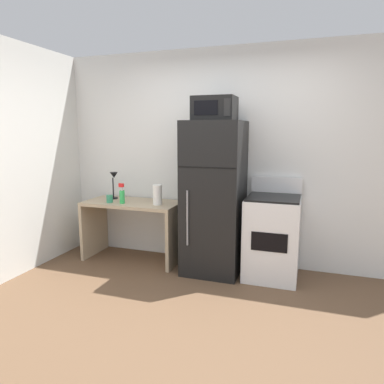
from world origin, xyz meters
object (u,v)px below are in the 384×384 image
(refrigerator, at_px, (214,198))
(oven_range, at_px, (272,237))
(coffee_mug, at_px, (110,199))
(paper_towel_roll, at_px, (157,195))
(desk, at_px, (133,219))
(microwave, at_px, (215,109))
(desk_lamp, at_px, (114,181))
(spray_bottle, at_px, (122,195))

(refrigerator, relative_size, oven_range, 1.58)
(refrigerator, bearing_deg, coffee_mug, -175.29)
(paper_towel_roll, distance_m, coffee_mug, 0.62)
(desk, height_order, microwave, microwave)
(desk, bearing_deg, paper_towel_roll, -9.91)
(desk_lamp, xyz_separation_m, refrigerator, (1.38, -0.11, -0.12))
(desk_lamp, relative_size, spray_bottle, 1.42)
(microwave, bearing_deg, coffee_mug, -176.21)
(coffee_mug, bearing_deg, microwave, 3.79)
(desk_lamp, bearing_deg, paper_towel_roll, -11.76)
(desk_lamp, bearing_deg, microwave, -5.47)
(microwave, bearing_deg, desk, 177.02)
(desk, distance_m, coffee_mug, 0.39)
(microwave, bearing_deg, spray_bottle, -175.88)
(desk_lamp, bearing_deg, spray_bottle, -41.84)
(desk, bearing_deg, coffee_mug, -149.09)
(spray_bottle, xyz_separation_m, coffee_mug, (-0.17, -0.00, -0.05))
(spray_bottle, bearing_deg, desk_lamp, 138.16)
(desk, relative_size, refrigerator, 0.69)
(paper_towel_roll, bearing_deg, oven_range, 2.51)
(coffee_mug, height_order, microwave, microwave)
(spray_bottle, height_order, refrigerator, refrigerator)
(desk, bearing_deg, oven_range, -0.20)
(desk, xyz_separation_m, desk_lamp, (-0.30, 0.08, 0.46))
(desk, bearing_deg, microwave, -2.98)
(oven_range, bearing_deg, refrigerator, -177.53)
(refrigerator, bearing_deg, microwave, -89.69)
(coffee_mug, xyz_separation_m, refrigerator, (1.31, 0.11, 0.07))
(spray_bottle, bearing_deg, microwave, 4.12)
(desk_lamp, height_order, spray_bottle, desk_lamp)
(paper_towel_roll, xyz_separation_m, refrigerator, (0.70, 0.03, -0.00))
(desk_lamp, bearing_deg, oven_range, -2.30)
(paper_towel_roll, xyz_separation_m, oven_range, (1.36, 0.06, -0.40))
(desk, bearing_deg, refrigerator, -1.85)
(refrigerator, height_order, microwave, microwave)
(paper_towel_roll, relative_size, coffee_mug, 2.53)
(coffee_mug, bearing_deg, paper_towel_roll, 7.16)
(desk, distance_m, oven_range, 1.74)
(coffee_mug, bearing_deg, desk, 30.91)
(desk_lamp, distance_m, microwave, 1.64)
(spray_bottle, height_order, coffee_mug, spray_bottle)
(spray_bottle, distance_m, paper_towel_roll, 0.45)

